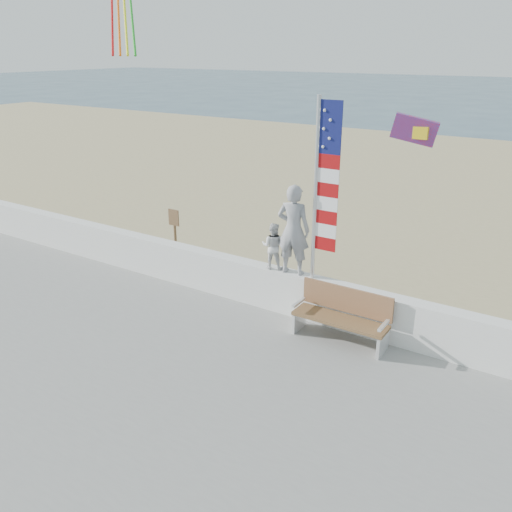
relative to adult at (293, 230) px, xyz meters
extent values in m
plane|color=#2D495B|center=(-0.95, -2.00, -1.99)|extent=(220.00, 220.00, 0.00)
cube|color=tan|center=(-0.95, 7.00, -1.95)|extent=(90.00, 40.00, 0.08)
cube|color=gray|center=(-0.95, -6.00, -1.86)|extent=(50.00, 12.40, 0.10)
cube|color=white|center=(-0.95, 0.00, -1.36)|extent=(30.00, 0.35, 0.90)
imported|color=gray|center=(0.00, 0.00, 0.00)|extent=(0.73, 0.54, 1.83)
imported|color=silver|center=(-0.46, 0.00, -0.43)|extent=(0.56, 0.49, 0.97)
cube|color=brown|center=(1.33, -0.55, -1.37)|extent=(1.80, 0.50, 0.06)
cube|color=#936340|center=(1.33, -0.28, -1.06)|extent=(1.80, 0.05, 0.50)
cube|color=white|center=(0.48, -0.55, -1.61)|extent=(0.06, 0.50, 0.40)
cube|color=silver|center=(0.48, -0.60, -1.21)|extent=(0.06, 0.45, 0.05)
cube|color=silver|center=(2.18, -0.55, -1.61)|extent=(0.06, 0.50, 0.40)
cube|color=white|center=(2.18, -0.60, -1.21)|extent=(0.06, 0.45, 0.05)
cylinder|color=silver|center=(0.45, 0.00, 0.84)|extent=(0.08, 0.08, 3.50)
cube|color=#0F1451|center=(0.69, 0.00, 2.04)|extent=(0.44, 0.02, 0.95)
cube|color=#9E0A0C|center=(0.69, 0.00, -0.16)|extent=(0.44, 0.02, 0.26)
cube|color=white|center=(0.69, 0.00, 0.11)|extent=(0.44, 0.02, 0.26)
cube|color=#9E0A0C|center=(0.69, 0.00, 0.37)|extent=(0.44, 0.02, 0.26)
cube|color=white|center=(0.69, 0.00, 0.64)|extent=(0.44, 0.02, 0.26)
cube|color=#9E0A0C|center=(0.69, 0.00, 0.90)|extent=(0.44, 0.02, 0.26)
cube|color=white|center=(0.69, 0.00, 1.16)|extent=(0.44, 0.02, 0.26)
cube|color=#9E0A0C|center=(0.69, 0.00, 1.43)|extent=(0.44, 0.02, 0.26)
sphere|color=white|center=(0.57, -0.02, 1.69)|extent=(0.06, 0.06, 0.06)
sphere|color=white|center=(0.69, -0.02, 1.85)|extent=(0.06, 0.06, 0.06)
sphere|color=white|center=(0.57, -0.02, 2.01)|extent=(0.06, 0.06, 0.06)
sphere|color=white|center=(0.69, -0.02, 2.17)|extent=(0.06, 0.06, 0.06)
sphere|color=white|center=(0.57, -0.02, 2.33)|extent=(0.06, 0.06, 0.06)
cube|color=red|center=(1.04, 3.85, 1.57)|extent=(1.14, 0.59, 0.76)
cube|color=gold|center=(1.19, 3.85, 1.52)|extent=(0.39, 0.29, 0.28)
cylinder|color=brown|center=(-3.99, 1.01, -1.31)|extent=(0.07, 0.07, 1.20)
cube|color=brown|center=(-3.99, 0.99, -0.66)|extent=(0.32, 0.03, 0.42)
camera|label=1|loc=(4.85, -8.92, 3.37)|focal=38.00mm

